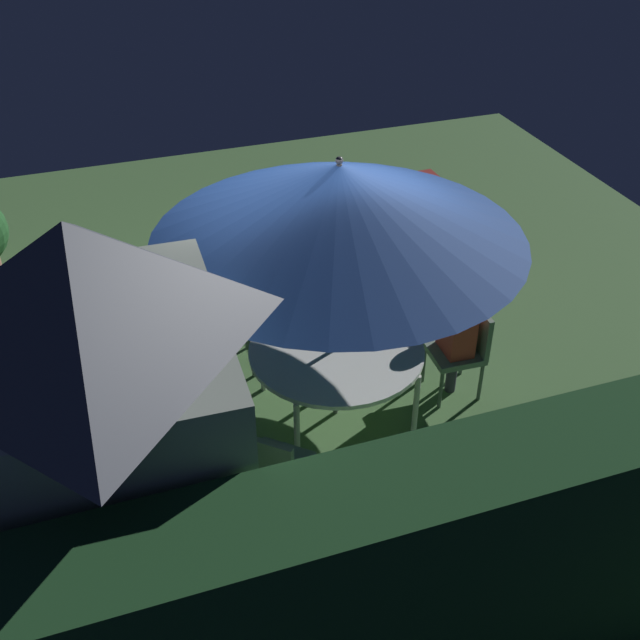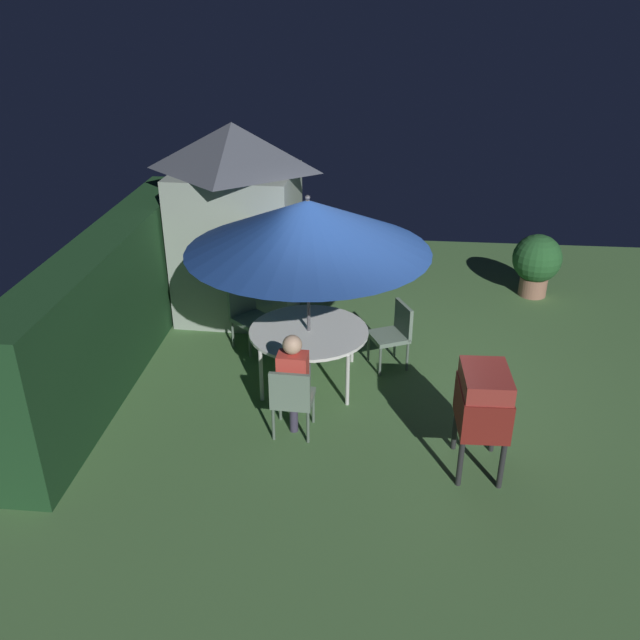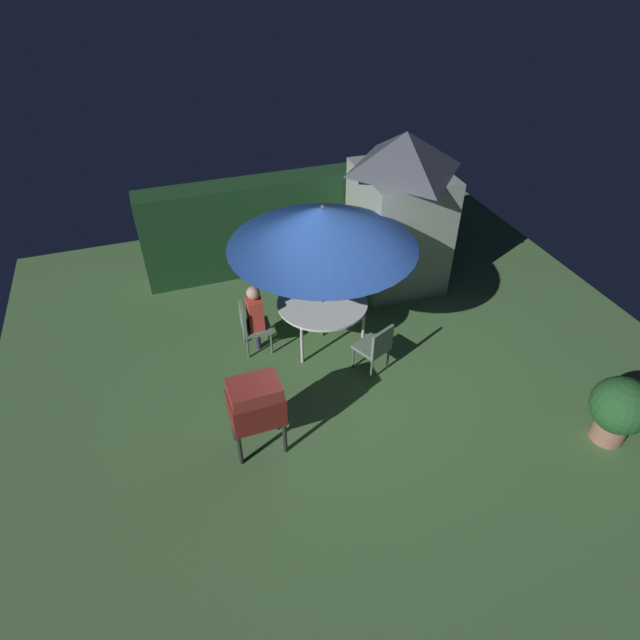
% 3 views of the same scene
% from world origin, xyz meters
% --- Properties ---
extents(ground_plane, '(11.00, 11.00, 0.00)m').
position_xyz_m(ground_plane, '(0.00, 0.00, 0.00)').
color(ground_plane, '#47703D').
extents(hedge_backdrop, '(5.72, 0.63, 1.90)m').
position_xyz_m(hedge_backdrop, '(0.00, 3.50, 0.95)').
color(hedge_backdrop, '#193D1E').
rests_on(hedge_backdrop, ground).
extents(garden_shed, '(1.69, 1.93, 2.97)m').
position_xyz_m(garden_shed, '(1.87, 2.23, 1.51)').
color(garden_shed, gray).
rests_on(garden_shed, ground).
extents(patio_table, '(1.53, 1.53, 0.74)m').
position_xyz_m(patio_table, '(-0.12, 0.91, 0.70)').
color(patio_table, white).
rests_on(patio_table, ground).
extents(patio_umbrella, '(2.99, 2.99, 2.51)m').
position_xyz_m(patio_umbrella, '(-0.12, 0.91, 2.14)').
color(patio_umbrella, '#4C4C51').
rests_on(patio_umbrella, ground).
extents(bbq_grill, '(0.71, 0.52, 1.20)m').
position_xyz_m(bbq_grill, '(-1.74, -1.08, 0.85)').
color(bbq_grill, maroon).
rests_on(bbq_grill, ground).
extents(chair_near_shed, '(0.49, 0.48, 0.90)m').
position_xyz_m(chair_near_shed, '(-1.35, 0.97, 0.52)').
color(chair_near_shed, slate).
rests_on(chair_near_shed, ground).
extents(chair_far_side, '(0.61, 0.61, 0.90)m').
position_xyz_m(chair_far_side, '(0.39, -0.19, 0.52)').
color(chair_far_side, slate).
rests_on(chair_far_side, ground).
extents(chair_toward_hedge, '(0.65, 0.65, 0.90)m').
position_xyz_m(chair_toward_hedge, '(0.75, 1.89, 0.52)').
color(chair_toward_hedge, slate).
rests_on(chair_toward_hedge, ground).
extents(potted_plant_by_shed, '(0.80, 0.80, 1.06)m').
position_xyz_m(potted_plant_by_shed, '(2.96, -2.54, 0.60)').
color(potted_plant_by_shed, '#936651').
rests_on(potted_plant_by_shed, ground).
extents(person_in_red, '(0.26, 0.35, 1.26)m').
position_xyz_m(person_in_red, '(-1.26, 0.97, 0.78)').
color(person_in_red, '#CC3D33').
rests_on(person_in_red, ground).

